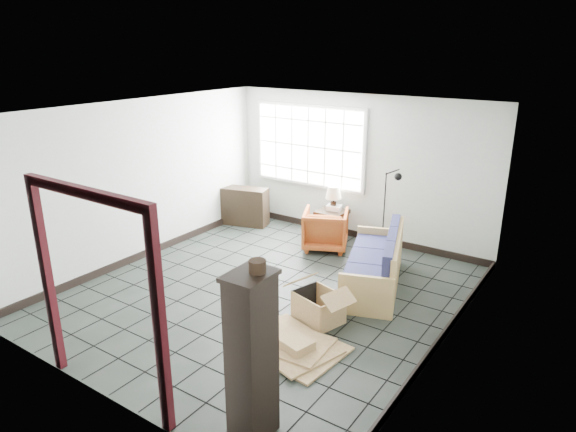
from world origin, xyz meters
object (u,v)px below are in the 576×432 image
Objects in this scene: futon_sofa at (377,267)px; side_table at (332,216)px; armchair at (325,227)px; tall_shelf at (252,357)px.

side_table is (-1.51, 1.31, 0.14)m from futon_sofa.
tall_shelf is (1.75, -4.28, 0.44)m from armchair.
side_table is 0.33× the size of tall_shelf.
tall_shelf is (1.87, -4.72, 0.38)m from side_table.
tall_shelf reaches higher than side_table.
side_table is 5.09m from tall_shelf.
tall_shelf is at bearing 87.41° from armchair.
side_table is at bearing 110.97° from tall_shelf.
side_table is at bearing -98.96° from armchair.
tall_shelf is (0.36, -3.42, 0.52)m from futon_sofa.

